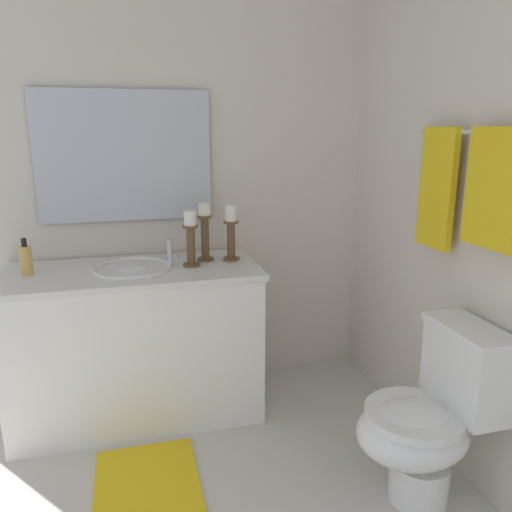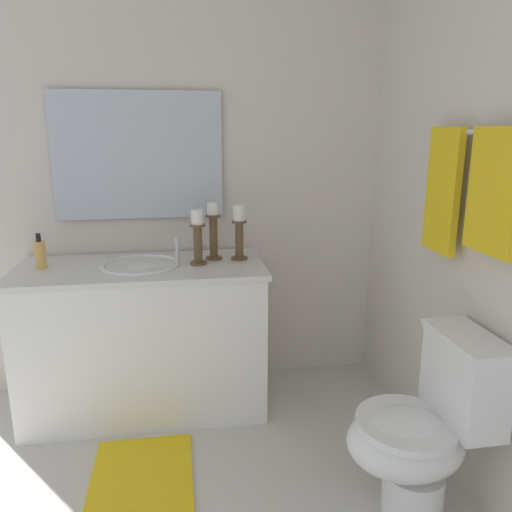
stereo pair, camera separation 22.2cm
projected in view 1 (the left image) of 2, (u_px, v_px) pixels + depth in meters
The scene contains 14 objects.
wall_back at pixel (500, 201), 1.89m from camera, with size 2.42×0.04×2.45m, color silver.
wall_left at pixel (152, 179), 2.71m from camera, with size 0.04×2.49×2.45m, color silver.
vanity_cabinet at pixel (137, 343), 2.58m from camera, with size 0.58×1.28×0.81m.
sink_basin at pixel (133, 276), 2.49m from camera, with size 0.40×0.40×0.24m.
mirror at pixel (125, 157), 2.61m from camera, with size 0.02×0.91×0.68m, color silver.
candle_holder_tall at pixel (231, 231), 2.61m from camera, with size 0.09×0.09×0.30m.
candle_holder_short at pixel (205, 231), 2.60m from camera, with size 0.09×0.09×0.31m.
candle_holder_mid at pixel (191, 237), 2.50m from camera, with size 0.09×0.09×0.29m.
soap_bottle at pixel (26, 260), 2.36m from camera, with size 0.06×0.06×0.18m.
toilet at pixel (428, 420), 1.96m from camera, with size 0.39×0.54×0.75m.
towel_bar at pixel (472, 132), 1.93m from camera, with size 0.02×0.02×0.68m, color silver.
towel_near_vanity at pixel (437, 189), 2.15m from camera, with size 0.23×0.03×0.52m, color yellow.
towel_center at pixel (493, 189), 1.82m from camera, with size 0.27×0.03×0.45m, color yellow.
bath_mat at pixel (147, 489), 2.09m from camera, with size 0.60×0.44×0.02m, color yellow.
Camera 1 is at (1.58, -0.15, 1.49)m, focal length 34.50 mm.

